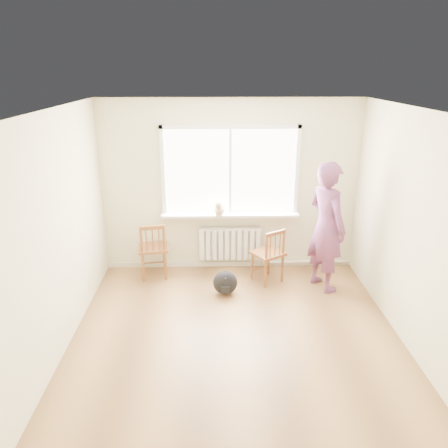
{
  "coord_description": "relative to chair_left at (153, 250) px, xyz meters",
  "views": [
    {
      "loc": [
        -0.26,
        -4.34,
        3.11
      ],
      "look_at": [
        -0.12,
        1.2,
        1.11
      ],
      "focal_mm": 35.0,
      "sensor_mm": 36.0,
      "label": 1
    }
  ],
  "objects": [
    {
      "name": "cat",
      "position": [
        1.02,
        0.19,
        0.61
      ],
      "size": [
        0.21,
        0.41,
        0.27
      ],
      "rotation": [
        0.0,
        0.0,
        -0.11
      ],
      "color": "beige",
      "rests_on": "windowsill"
    },
    {
      "name": "chair_right",
      "position": [
        1.77,
        -0.2,
        -0.02
      ],
      "size": [
        0.58,
        0.57,
        0.86
      ],
      "rotation": [
        0.0,
        0.0,
        3.7
      ],
      "color": "brown",
      "rests_on": "floor"
    },
    {
      "name": "windowsill",
      "position": [
        1.19,
        0.28,
        0.48
      ],
      "size": [
        2.15,
        0.22,
        0.04
      ],
      "primitive_type": "cube",
      "color": "white",
      "rests_on": "back_wall"
    },
    {
      "name": "back_wall",
      "position": [
        1.19,
        0.39,
        0.9
      ],
      "size": [
        4.0,
        0.01,
        2.7
      ],
      "primitive_type": "cube",
      "color": "beige",
      "rests_on": "ground"
    },
    {
      "name": "radiator",
      "position": [
        1.19,
        0.3,
        -0.01
      ],
      "size": [
        1.0,
        0.12,
        0.55
      ],
      "color": "white",
      "rests_on": "back_wall"
    },
    {
      "name": "backpack",
      "position": [
        1.09,
        -0.56,
        -0.28
      ],
      "size": [
        0.37,
        0.29,
        0.35
      ],
      "primitive_type": "ellipsoid",
      "rotation": [
        0.0,
        0.0,
        -0.07
      ],
      "color": "black",
      "rests_on": "floor"
    },
    {
      "name": "ceiling",
      "position": [
        1.19,
        -1.86,
        2.25
      ],
      "size": [
        4.5,
        4.5,
        0.0
      ],
      "primitive_type": "plane",
      "rotation": [
        3.14,
        0.0,
        0.0
      ],
      "color": "white",
      "rests_on": "back_wall"
    },
    {
      "name": "floor",
      "position": [
        1.19,
        -1.86,
        -0.45
      ],
      "size": [
        4.5,
        4.5,
        0.0
      ],
      "primitive_type": "plane",
      "color": "#9B6E3F",
      "rests_on": "ground"
    },
    {
      "name": "heating_pipe",
      "position": [
        2.44,
        0.33,
        -0.37
      ],
      "size": [
        1.4,
        0.04,
        0.04
      ],
      "primitive_type": "cylinder",
      "rotation": [
        0.0,
        1.57,
        0.0
      ],
      "color": "silver",
      "rests_on": "back_wall"
    },
    {
      "name": "chair_left",
      "position": [
        0.0,
        0.0,
        0.0
      ],
      "size": [
        0.5,
        0.49,
        0.9
      ],
      "rotation": [
        0.0,
        0.0,
        3.3
      ],
      "color": "brown",
      "rests_on": "floor"
    },
    {
      "name": "person",
      "position": [
        2.55,
        -0.38,
        0.5
      ],
      "size": [
        0.72,
        0.82,
        1.91
      ],
      "primitive_type": "imported",
      "rotation": [
        0.0,
        0.0,
        2.03
      ],
      "color": "#B53C44",
      "rests_on": "floor"
    },
    {
      "name": "window",
      "position": [
        1.19,
        0.36,
        1.21
      ],
      "size": [
        2.12,
        0.05,
        1.42
      ],
      "color": "white",
      "rests_on": "back_wall"
    },
    {
      "name": "baseboard",
      "position": [
        1.19,
        0.37,
        -0.41
      ],
      "size": [
        4.0,
        0.03,
        0.08
      ],
      "primitive_type": "cube",
      "color": "beige",
      "rests_on": "ground"
    }
  ]
}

